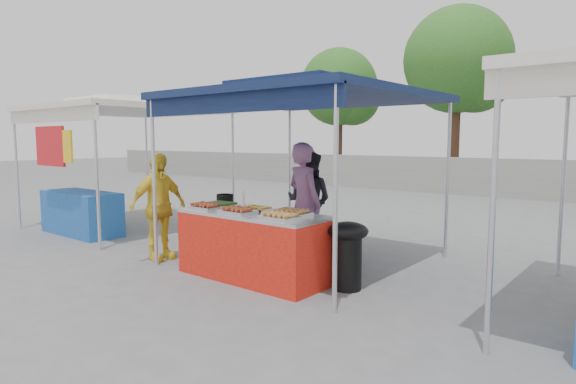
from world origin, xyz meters
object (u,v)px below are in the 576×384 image
Objects in this scene: cooking_pot at (225,199)px; customer_person at (158,206)px; vendor_table at (253,245)px; wok_burner at (348,249)px; vendor_woman at (304,203)px; helper_man at (309,201)px.

cooking_pot is 1.03m from customer_person.
vendor_table is at bearing -82.72° from customer_person.
vendor_woman is at bearing 130.06° from wok_burner.
wok_burner is 3.00m from customer_person.
helper_man is at bearing -40.75° from vendor_woman.
cooking_pot is 0.14× the size of vendor_woman.
vendor_table is 8.33× the size of cooking_pot.
wok_burner is 1.37m from vendor_woman.
customer_person is at bearing -174.78° from vendor_table.
customer_person is at bearing 50.48° from vendor_woman.
cooking_pot is 1.13m from vendor_woman.
vendor_table is 1.80m from customer_person.
wok_burner is at bearing 16.93° from vendor_table.
wok_burner is 0.47× the size of vendor_woman.
vendor_woman is at bearing 37.20° from cooking_pot.
vendor_woman is 1.10× the size of helper_man.
wok_burner is 2.14m from helper_man.
vendor_table is 1.27× the size of customer_person.
cooking_pot reaches higher than wok_burner.
wok_burner is 0.52× the size of helper_man.
wok_burner is (1.18, 0.36, 0.06)m from vendor_table.
helper_man is at bearing -33.01° from customer_person.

